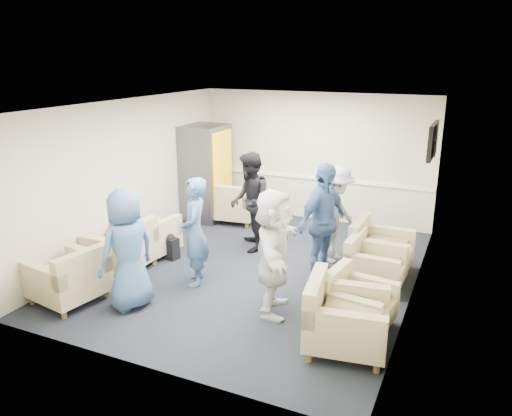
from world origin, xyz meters
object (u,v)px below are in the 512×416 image
at_px(person_back_right, 335,215).
at_px(armchair_left_far, 155,239).
at_px(vending_machine, 206,173).
at_px(person_mid_left, 195,232).
at_px(armchair_right_far, 378,251).
at_px(person_front_right, 274,252).
at_px(armchair_left_near, 71,279).
at_px(person_front_left, 127,250).
at_px(person_back_left, 250,202).
at_px(armchair_right_midnear, 355,304).
at_px(armchair_corner, 235,205).
at_px(armchair_left_mid, 124,249).
at_px(armchair_right_midfar, 373,265).
at_px(armchair_right_near, 342,320).
at_px(person_mid_right, 323,222).

bearing_deg(person_back_right, armchair_left_far, 121.59).
bearing_deg(vending_machine, person_mid_left, -63.26).
xyz_separation_m(armchair_right_far, person_front_right, (-1.04, -1.93, 0.52)).
xyz_separation_m(armchair_left_near, armchair_left_far, (0.06, 1.97, -0.06)).
bearing_deg(person_front_left, person_back_left, -174.87).
distance_m(armchair_right_midnear, person_front_right, 1.25).
bearing_deg(armchair_corner, person_back_right, 148.54).
bearing_deg(person_back_right, armchair_left_mid, 132.52).
relative_size(armchair_left_mid, armchair_right_far, 0.98).
xyz_separation_m(armchair_left_far, armchair_right_far, (3.73, 0.91, 0.06)).
bearing_deg(armchair_right_midfar, person_mid_left, 115.35).
xyz_separation_m(armchair_right_midfar, person_front_right, (-1.07, -1.39, 0.55)).
relative_size(armchair_right_midnear, vending_machine, 0.45).
xyz_separation_m(armchair_right_near, person_mid_left, (-2.53, 0.84, 0.47)).
distance_m(vending_machine, person_front_right, 4.36).
height_order(armchair_left_near, armchair_left_mid, armchair_left_mid).
bearing_deg(person_back_right, person_back_left, 105.58).
distance_m(person_back_right, person_mid_right, 0.76).
xyz_separation_m(person_back_left, person_mid_right, (1.55, -0.65, 0.04)).
height_order(armchair_left_near, person_back_left, person_back_left).
height_order(armchair_left_far, person_back_left, person_back_left).
xyz_separation_m(person_mid_left, person_back_left, (0.16, 1.65, 0.05)).
bearing_deg(armchair_corner, armchair_right_midnear, 129.95).
height_order(person_back_left, person_mid_right, person_mid_right).
distance_m(armchair_right_far, person_mid_left, 2.99).
xyz_separation_m(armchair_right_midnear, armchair_right_midfar, (-0.05, 1.34, 0.01)).
height_order(armchair_right_midfar, person_front_right, person_front_right).
xyz_separation_m(person_front_left, person_back_right, (2.16, 2.78, -0.03)).
relative_size(vending_machine, person_mid_left, 1.20).
xyz_separation_m(armchair_left_mid, armchair_right_far, (3.82, 1.66, -0.00)).
bearing_deg(person_back_left, armchair_corner, -172.11).
height_order(armchair_right_near, armchair_corner, armchair_right_near).
height_order(armchair_left_near, armchair_corner, armchair_corner).
bearing_deg(person_front_left, person_front_right, 128.01).
distance_m(armchair_left_near, person_front_left, 1.02).
bearing_deg(armchair_left_near, person_back_right, 144.82).
distance_m(person_back_right, person_front_right, 2.11).
height_order(armchair_right_near, person_front_right, person_front_right).
distance_m(person_front_left, person_mid_right, 2.97).
distance_m(vending_machine, person_back_right, 3.38).
bearing_deg(person_front_right, armchair_left_far, 53.45).
relative_size(armchair_left_near, armchair_right_far, 1.11).
bearing_deg(armchair_corner, armchair_right_midfar, 144.16).
relative_size(armchair_left_far, person_back_left, 0.46).
relative_size(armchair_left_near, armchair_right_midfar, 1.20).
height_order(armchair_left_near, person_mid_right, person_mid_right).
distance_m(armchair_left_near, person_front_right, 2.95).
bearing_deg(person_back_right, armchair_right_midnear, -145.49).
bearing_deg(armchair_left_mid, armchair_corner, 169.19).
bearing_deg(armchair_left_mid, person_mid_left, 92.13).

